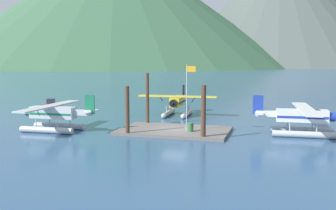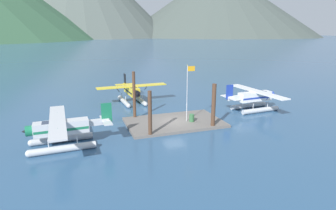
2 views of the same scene
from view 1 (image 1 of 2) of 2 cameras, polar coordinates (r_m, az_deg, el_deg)
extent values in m
plane|color=#2D5175|center=(37.86, 0.98, -4.18)|extent=(1200.00, 1200.00, 0.00)
cube|color=#66605B|center=(37.83, 0.98, -3.96)|extent=(11.05, 6.83, 0.30)
cylinder|color=#4C3323|center=(35.70, -6.27, -0.96)|extent=(0.40, 0.40, 4.83)
cylinder|color=#4C3323|center=(33.94, 5.48, -1.18)|extent=(0.46, 0.46, 5.02)
cylinder|color=#4C3323|center=(41.62, -3.18, 0.89)|extent=(0.36, 0.36, 5.89)
cylinder|color=silver|center=(36.60, 2.88, 1.03)|extent=(0.08, 0.08, 6.48)
cube|color=orange|center=(36.33, 3.60, 5.56)|extent=(0.90, 0.03, 0.56)
sphere|color=gold|center=(36.42, 2.91, 6.19)|extent=(0.10, 0.10, 0.10)
cylinder|color=#33663D|center=(36.54, 3.49, -3.41)|extent=(0.58, 0.58, 0.88)
torus|color=#33663D|center=(36.54, 3.49, -3.41)|extent=(0.62, 0.62, 0.04)
cone|color=#386042|center=(494.73, -7.90, 15.07)|extent=(437.88, 437.88, 159.84)
cone|color=#4C5651|center=(545.32, 16.75, 13.79)|extent=(321.90, 321.90, 154.72)
cylinder|color=#B7BABF|center=(39.10, -18.15, -3.69)|extent=(5.62, 0.88, 0.64)
sphere|color=#B7BABF|center=(40.64, -21.51, -3.44)|extent=(0.64, 0.64, 0.64)
cylinder|color=#B7BABF|center=(41.21, -16.31, -3.11)|extent=(5.62, 0.88, 0.64)
sphere|color=#B7BABF|center=(42.67, -19.57, -2.90)|extent=(0.64, 0.64, 0.64)
cylinder|color=#B7BABF|center=(39.63, -19.66, -2.63)|extent=(0.10, 0.10, 0.70)
cylinder|color=#B7BABF|center=(38.37, -16.66, -2.82)|extent=(0.10, 0.10, 0.70)
cylinder|color=#B7BABF|center=(41.71, -17.77, -2.11)|extent=(0.10, 0.10, 0.70)
cylinder|color=#B7BABF|center=(40.51, -14.87, -2.27)|extent=(0.10, 0.10, 0.70)
cube|color=silver|center=(39.90, -17.29, -1.10)|extent=(4.85, 1.45, 1.20)
cube|color=#196B47|center=(39.92, -17.28, -1.25)|extent=(4.75, 1.46, 0.24)
cube|color=#283347|center=(40.43, -18.61, -0.58)|extent=(1.15, 1.10, 0.56)
cube|color=silver|center=(39.98, -17.69, -0.14)|extent=(1.85, 10.45, 0.14)
cylinder|color=#196B47|center=(38.18, -19.39, -1.01)|extent=(0.11, 0.62, 0.84)
cylinder|color=#196B47|center=(41.89, -16.10, -0.25)|extent=(0.11, 0.62, 0.84)
cylinder|color=#196B47|center=(41.36, -20.49, -0.96)|extent=(0.64, 0.99, 0.96)
cone|color=black|center=(41.61, -21.00, -0.94)|extent=(0.37, 0.37, 0.36)
cube|color=silver|center=(38.32, -13.12, -1.14)|extent=(2.22, 0.54, 0.56)
cube|color=#196B47|center=(37.82, -11.94, 0.09)|extent=(1.00, 0.16, 1.90)
cube|color=silver|center=(37.95, -12.05, -1.03)|extent=(0.94, 3.23, 0.10)
cylinder|color=#B7BABF|center=(39.62, 19.58, -3.62)|extent=(5.63, 1.02, 0.64)
sphere|color=#B7BABF|center=(40.07, 23.56, -3.68)|extent=(0.64, 0.64, 0.64)
cylinder|color=#B7BABF|center=(37.18, 20.05, -4.29)|extent=(5.63, 1.02, 0.64)
sphere|color=#B7BABF|center=(37.66, 24.29, -4.34)|extent=(0.64, 0.64, 0.64)
cylinder|color=#B7BABF|center=(39.68, 21.34, -2.69)|extent=(0.10, 0.10, 0.70)
cylinder|color=#B7BABF|center=(39.37, 17.89, -2.62)|extent=(0.10, 0.10, 0.70)
cylinder|color=#B7BABF|center=(37.24, 21.93, -3.30)|extent=(0.10, 0.10, 0.70)
cylinder|color=#B7BABF|center=(36.92, 18.25, -3.24)|extent=(0.10, 0.10, 0.70)
cube|color=white|center=(38.14, 19.91, -1.55)|extent=(4.87, 1.56, 1.20)
cube|color=#1E389E|center=(38.16, 19.90, -1.70)|extent=(4.78, 1.58, 0.24)
cube|color=#283347|center=(38.26, 21.53, -1.09)|extent=(1.17, 1.13, 0.56)
cube|color=white|center=(38.10, 20.39, -0.56)|extent=(2.11, 10.47, 0.14)
cylinder|color=#1E389E|center=(40.30, 19.95, -0.65)|extent=(0.12, 0.63, 0.84)
cylinder|color=#1E389E|center=(35.98, 20.85, -1.52)|extent=(0.12, 0.63, 0.84)
cylinder|color=#1E389E|center=(38.59, 23.88, -1.63)|extent=(0.66, 1.00, 0.96)
cube|color=white|center=(37.84, 15.03, -1.29)|extent=(2.22, 0.59, 0.56)
cube|color=#1E389E|center=(37.70, 13.70, 0.02)|extent=(1.01, 0.19, 1.90)
cube|color=white|center=(37.80, 13.82, -1.11)|extent=(1.02, 3.25, 0.10)
cylinder|color=#B7BABF|center=(49.05, 2.93, -1.32)|extent=(0.96, 5.63, 0.64)
sphere|color=#B7BABF|center=(46.33, 2.32, -1.79)|extent=(0.64, 0.64, 0.64)
cylinder|color=#B7BABF|center=(49.55, 0.09, -1.23)|extent=(0.96, 5.63, 0.64)
sphere|color=#B7BABF|center=(46.85, -0.68, -1.69)|extent=(0.64, 0.64, 0.64)
cylinder|color=#B7BABF|center=(47.79, 2.68, -0.72)|extent=(0.10, 0.10, 0.70)
cylinder|color=#B7BABF|center=(50.14, 3.18, -0.37)|extent=(0.10, 0.10, 0.70)
cylinder|color=#B7BABF|center=(48.30, -0.23, -0.63)|extent=(0.10, 0.10, 0.70)
cylinder|color=#B7BABF|center=(50.62, 0.39, -0.30)|extent=(0.10, 0.10, 0.70)
cube|color=yellow|center=(49.09, 1.51, 0.60)|extent=(1.51, 4.86, 1.20)
cube|color=black|center=(49.10, 1.51, 0.48)|extent=(1.53, 4.77, 0.24)
cube|color=#283347|center=(48.00, 1.25, 0.86)|extent=(1.12, 1.16, 0.56)
cube|color=yellow|center=(48.73, 1.44, 1.35)|extent=(10.46, 1.99, 0.14)
cylinder|color=black|center=(48.37, 3.99, 0.89)|extent=(0.63, 0.12, 0.84)
cylinder|color=black|center=(49.25, -1.07, 1.01)|extent=(0.63, 0.12, 0.84)
cylinder|color=black|center=(46.46, 0.84, 0.26)|extent=(0.99, 0.65, 0.96)
cone|color=black|center=(46.02, 0.72, 0.20)|extent=(0.38, 0.37, 0.36)
cube|color=yellow|center=(52.25, 2.22, 1.08)|extent=(0.57, 2.22, 0.56)
cube|color=black|center=(53.05, 2.41, 2.08)|extent=(0.18, 1.01, 1.90)
cube|color=yellow|center=(53.02, 2.39, 1.26)|extent=(3.24, 0.98, 0.10)
cube|color=#B2231E|center=(60.46, -17.52, -0.08)|extent=(3.05, 4.45, 0.70)
sphere|color=#B2231E|center=(58.41, -17.88, -0.32)|extent=(0.70, 0.70, 0.70)
cube|color=#283347|center=(60.09, -17.59, 0.60)|extent=(1.49, 1.54, 0.80)
cube|color=black|center=(62.67, -17.15, 0.39)|extent=(0.46, 0.44, 0.80)
camera|label=2|loc=(21.95, -56.15, 12.57)|focal=29.66mm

